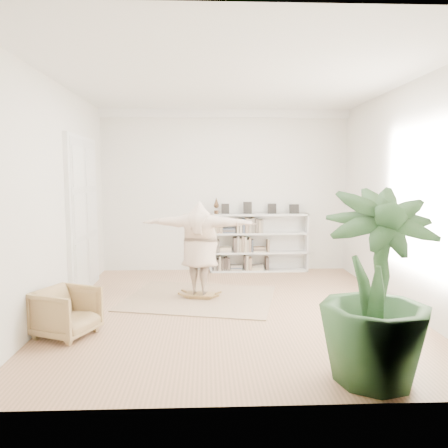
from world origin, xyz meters
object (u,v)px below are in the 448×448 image
(armchair, at_px, (67,312))
(houseplant, at_px, (376,287))
(bookshelf, at_px, (258,243))
(rocker_board, at_px, (200,295))
(person, at_px, (200,246))

(armchair, height_order, houseplant, houseplant)
(bookshelf, height_order, rocker_board, bookshelf)
(bookshelf, relative_size, rocker_board, 3.96)
(bookshelf, distance_m, rocker_board, 2.61)
(bookshelf, bearing_deg, houseplant, -84.00)
(rocker_board, bearing_deg, person, -122.19)
(bookshelf, xyz_separation_m, armchair, (-3.04, -3.92, -0.31))
(bookshelf, bearing_deg, rocker_board, -120.38)
(armchair, bearing_deg, rocker_board, -22.35)
(person, relative_size, houseplant, 0.98)
(person, bearing_deg, houseplant, 133.07)
(bookshelf, bearing_deg, person, -120.38)
(rocker_board, bearing_deg, bookshelf, 72.43)
(armchair, distance_m, rocker_board, 2.47)
(rocker_board, xyz_separation_m, houseplant, (1.85, -3.17, 0.94))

